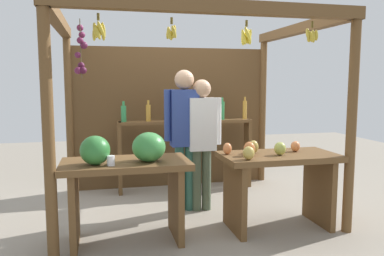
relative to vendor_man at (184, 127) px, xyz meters
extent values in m
plane|color=gray|center=(0.05, 0.06, -1.01)|extent=(12.00, 12.00, 0.00)
cylinder|color=brown|center=(-1.38, -1.04, 0.12)|extent=(0.10, 0.10, 2.26)
cylinder|color=brown|center=(1.49, -1.04, 0.12)|extent=(0.10, 0.10, 2.26)
cylinder|color=brown|center=(-1.38, 1.15, 0.12)|extent=(0.10, 0.10, 2.26)
cylinder|color=brown|center=(1.49, 1.15, 0.12)|extent=(0.10, 0.10, 2.26)
cube|color=brown|center=(0.05, -1.04, 1.19)|extent=(2.98, 0.12, 0.12)
cube|color=brown|center=(-1.38, 0.06, 1.19)|extent=(0.12, 2.30, 0.12)
cube|color=brown|center=(1.49, 0.06, 1.19)|extent=(0.12, 2.30, 0.12)
cube|color=#52381E|center=(0.05, 1.17, 0.00)|extent=(2.88, 0.04, 2.03)
cylinder|color=brown|center=(0.41, -0.89, 1.08)|extent=(0.02, 0.02, 0.06)
ellipsoid|color=yellow|center=(0.45, -0.89, 0.95)|extent=(0.04, 0.09, 0.15)
ellipsoid|color=yellow|center=(0.43, -0.87, 0.95)|extent=(0.06, 0.05, 0.15)
ellipsoid|color=yellow|center=(0.41, -0.87, 0.94)|extent=(0.07, 0.04, 0.15)
ellipsoid|color=yellow|center=(0.39, -0.88, 0.94)|extent=(0.05, 0.07, 0.15)
ellipsoid|color=yellow|center=(0.38, -0.91, 0.95)|extent=(0.06, 0.07, 0.15)
ellipsoid|color=yellow|center=(0.41, -0.94, 0.97)|extent=(0.09, 0.04, 0.15)
ellipsoid|color=yellow|center=(0.43, -0.91, 0.95)|extent=(0.07, 0.07, 0.16)
cylinder|color=brown|center=(1.06, -0.97, 1.08)|extent=(0.02, 0.02, 0.06)
ellipsoid|color=gold|center=(1.09, -0.96, 0.96)|extent=(0.04, 0.06, 0.11)
ellipsoid|color=gold|center=(1.08, -0.95, 0.96)|extent=(0.05, 0.05, 0.12)
ellipsoid|color=gold|center=(1.06, -0.94, 0.96)|extent=(0.07, 0.04, 0.11)
ellipsoid|color=gold|center=(1.04, -0.94, 0.97)|extent=(0.06, 0.06, 0.12)
ellipsoid|color=gold|center=(1.02, -0.96, 0.99)|extent=(0.04, 0.07, 0.12)
ellipsoid|color=gold|center=(1.05, -0.98, 0.96)|extent=(0.06, 0.06, 0.12)
ellipsoid|color=gold|center=(1.06, -1.00, 0.97)|extent=(0.05, 0.04, 0.11)
ellipsoid|color=gold|center=(1.09, -0.99, 0.97)|extent=(0.07, 0.07, 0.12)
cylinder|color=brown|center=(-0.30, -0.88, 1.08)|extent=(0.02, 0.02, 0.06)
ellipsoid|color=gold|center=(-0.28, -0.88, 0.98)|extent=(0.04, 0.07, 0.12)
ellipsoid|color=gold|center=(-0.29, -0.84, 0.96)|extent=(0.06, 0.04, 0.12)
ellipsoid|color=gold|center=(-0.33, -0.86, 0.97)|extent=(0.06, 0.06, 0.13)
ellipsoid|color=gold|center=(-0.33, -0.90, 0.96)|extent=(0.05, 0.05, 0.12)
ellipsoid|color=gold|center=(-0.29, -0.92, 0.97)|extent=(0.07, 0.05, 0.13)
cylinder|color=brown|center=(-0.95, -0.95, 1.08)|extent=(0.02, 0.02, 0.06)
ellipsoid|color=gold|center=(-0.91, -0.95, 0.95)|extent=(0.04, 0.07, 0.15)
ellipsoid|color=gold|center=(-0.94, -0.93, 0.97)|extent=(0.08, 0.07, 0.15)
ellipsoid|color=gold|center=(-0.96, -0.92, 0.97)|extent=(0.08, 0.05, 0.15)
ellipsoid|color=gold|center=(-0.99, -0.94, 0.94)|extent=(0.05, 0.06, 0.15)
ellipsoid|color=gold|center=(-0.98, -0.97, 0.96)|extent=(0.06, 0.07, 0.15)
ellipsoid|color=gold|center=(-0.96, -0.99, 0.95)|extent=(0.08, 0.05, 0.15)
ellipsoid|color=gold|center=(-0.93, -0.98, 0.97)|extent=(0.09, 0.07, 0.15)
cylinder|color=#4C422D|center=(-1.12, -0.62, 0.83)|extent=(0.01, 0.01, 0.55)
sphere|color=#601E42|center=(-1.12, -0.60, 1.03)|extent=(0.06, 0.06, 0.06)
sphere|color=#601E42|center=(-1.11, -0.61, 0.96)|extent=(0.06, 0.06, 0.06)
sphere|color=#601E42|center=(-1.12, -0.62, 0.91)|extent=(0.06, 0.06, 0.06)
sphere|color=#511938|center=(-1.09, -0.61, 0.87)|extent=(0.07, 0.07, 0.07)
sphere|color=#601E42|center=(-1.15, -0.61, 0.78)|extent=(0.06, 0.06, 0.06)
sphere|color=#47142D|center=(-1.12, -0.62, 0.68)|extent=(0.06, 0.06, 0.06)
sphere|color=#47142D|center=(-1.10, -0.65, 0.63)|extent=(0.07, 0.07, 0.07)
sphere|color=#601E42|center=(-1.15, -0.65, 0.63)|extent=(0.07, 0.07, 0.07)
cube|color=brown|center=(-0.74, -0.77, -0.25)|extent=(1.21, 0.64, 0.06)
cube|color=brown|center=(-1.22, -0.77, -0.65)|extent=(0.06, 0.58, 0.73)
cube|color=brown|center=(-0.25, -0.77, -0.65)|extent=(0.06, 0.58, 0.73)
ellipsoid|color=#38843D|center=(-0.52, -0.85, -0.08)|extent=(0.43, 0.43, 0.28)
ellipsoid|color=#2D7533|center=(-1.01, -0.88, -0.09)|extent=(0.34, 0.34, 0.27)
cylinder|color=white|center=(-0.88, -0.95, -0.18)|extent=(0.07, 0.07, 0.09)
cube|color=brown|center=(0.85, -0.77, -0.25)|extent=(1.21, 0.64, 0.06)
cube|color=brown|center=(0.36, -0.77, -0.65)|extent=(0.06, 0.58, 0.73)
cube|color=brown|center=(1.33, -0.77, -0.65)|extent=(0.06, 0.58, 0.73)
ellipsoid|color=#E07F47|center=(0.31, -0.67, -0.16)|extent=(0.09, 0.09, 0.12)
ellipsoid|color=#A8B24C|center=(0.82, -0.83, -0.15)|extent=(0.15, 0.15, 0.14)
ellipsoid|color=#B79E47|center=(0.60, -0.66, -0.15)|extent=(0.13, 0.13, 0.13)
ellipsoid|color=#E07F47|center=(1.08, -0.69, -0.16)|extent=(0.10, 0.10, 0.11)
ellipsoid|color=#CC7038|center=(0.51, -0.79, -0.15)|extent=(0.12, 0.12, 0.14)
ellipsoid|color=#B79E47|center=(0.42, -0.98, -0.15)|extent=(0.16, 0.16, 0.13)
cube|color=brown|center=(-0.72, 0.88, -0.51)|extent=(0.05, 0.20, 1.00)
cube|color=brown|center=(1.15, 0.88, -0.51)|extent=(0.05, 0.20, 1.00)
cube|color=brown|center=(0.21, 0.88, -0.03)|extent=(1.87, 0.22, 0.04)
cylinder|color=#338C4C|center=(-0.65, 0.88, 0.10)|extent=(0.07, 0.07, 0.22)
cylinder|color=#338C4C|center=(-0.65, 0.88, 0.24)|extent=(0.03, 0.03, 0.06)
cylinder|color=gold|center=(-0.32, 0.88, 0.10)|extent=(0.07, 0.07, 0.23)
cylinder|color=gold|center=(-0.32, 0.88, 0.25)|extent=(0.03, 0.03, 0.06)
cylinder|color=gold|center=(0.05, 0.88, 0.11)|extent=(0.08, 0.08, 0.25)
cylinder|color=gold|center=(0.05, 0.88, 0.26)|extent=(0.03, 0.03, 0.06)
cylinder|color=gold|center=(0.38, 0.88, 0.11)|extent=(0.06, 0.06, 0.26)
cylinder|color=gold|center=(0.38, 0.88, 0.27)|extent=(0.03, 0.03, 0.06)
cylinder|color=#338C4C|center=(0.74, 0.88, 0.12)|extent=(0.07, 0.07, 0.26)
cylinder|color=#338C4C|center=(0.74, 0.88, 0.28)|extent=(0.03, 0.03, 0.06)
cylinder|color=gold|center=(1.09, 0.88, 0.12)|extent=(0.06, 0.06, 0.27)
cylinder|color=gold|center=(1.09, 0.88, 0.28)|extent=(0.03, 0.03, 0.06)
cylinder|color=#2D5F50|center=(-0.06, 0.00, -0.62)|extent=(0.11, 0.11, 0.79)
cylinder|color=#2D5F50|center=(0.06, 0.00, -0.62)|extent=(0.11, 0.11, 0.79)
cube|color=#2D428C|center=(0.00, 0.00, 0.11)|extent=(0.32, 0.19, 0.67)
cylinder|color=#2D428C|center=(-0.20, 0.00, 0.14)|extent=(0.08, 0.08, 0.60)
cylinder|color=#2D428C|center=(0.20, 0.00, 0.14)|extent=(0.08, 0.08, 0.60)
sphere|color=tan|center=(0.00, 0.00, 0.55)|extent=(0.23, 0.23, 0.23)
cylinder|color=#485740|center=(0.14, -0.04, -0.65)|extent=(0.11, 0.11, 0.74)
cylinder|color=#485740|center=(0.26, -0.04, -0.65)|extent=(0.11, 0.11, 0.74)
cube|color=white|center=(0.20, -0.04, 0.03)|extent=(0.32, 0.19, 0.62)
cylinder|color=white|center=(0.00, -0.04, 0.06)|extent=(0.08, 0.08, 0.56)
cylinder|color=white|center=(0.40, -0.04, 0.06)|extent=(0.08, 0.08, 0.56)
sphere|color=tan|center=(0.20, -0.04, 0.45)|extent=(0.21, 0.21, 0.21)
camera|label=1|loc=(-0.95, -4.42, 0.52)|focal=36.12mm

